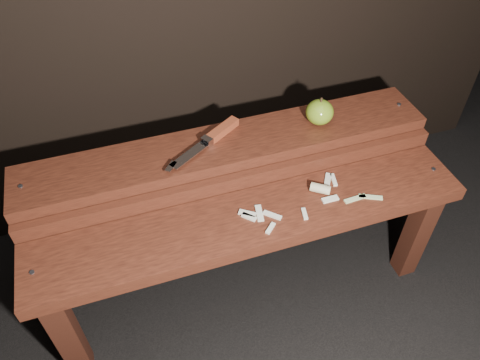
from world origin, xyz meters
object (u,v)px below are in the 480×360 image
object	(u,v)px
bench_rear_tier	(229,165)
apple	(320,112)
knife	(214,136)
bench_front_tier	(254,235)

from	to	relation	value
bench_rear_tier	apple	bearing A→B (deg)	0.88
bench_rear_tier	knife	bearing A→B (deg)	140.15
bench_rear_tier	knife	distance (m)	0.11
apple	knife	size ratio (longest dim) A/B	0.34
bench_front_tier	bench_rear_tier	distance (m)	0.23
bench_rear_tier	bench_front_tier	bearing A→B (deg)	-90.00
apple	bench_rear_tier	bearing A→B (deg)	-179.12
bench_front_tier	apple	xyz separation A→B (m)	(0.28, 0.23, 0.18)
apple	knife	distance (m)	0.32
bench_front_tier	apple	bearing A→B (deg)	39.24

